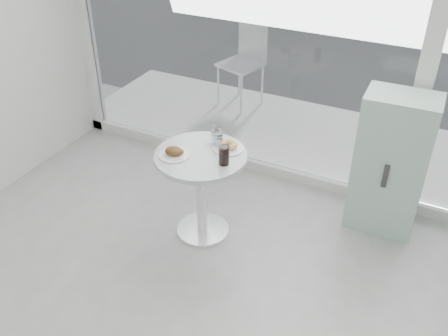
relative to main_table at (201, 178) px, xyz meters
The scene contains 10 objects.
storefront 1.70m from the main_table, 62.44° to the left, with size 5.00×0.14×3.00m.
main_table is the anchor object (origin of this frame).
patio_deck 2.03m from the main_table, 75.26° to the left, with size 5.60×1.60×0.05m, color silver.
mint_cabinet 1.53m from the main_table, 31.00° to the left, with size 0.57×0.40×1.21m.
patio_chair 2.45m from the main_table, 106.19° to the left, with size 0.56×0.56×1.03m.
plate_fritter 0.32m from the main_table, 147.64° to the right, with size 0.24×0.24×0.07m.
plate_donut 0.33m from the main_table, 47.70° to the left, with size 0.25×0.25×0.06m.
water_tumbler_a 0.36m from the main_table, 84.63° to the left, with size 0.08×0.08×0.13m.
water_tumbler_b 0.33m from the main_table, 69.13° to the left, with size 0.08×0.08×0.12m.
cola_glass 0.37m from the main_table, 10.48° to the right, with size 0.08×0.08×0.15m.
Camera 1 is at (1.11, -0.93, 2.79)m, focal length 40.00 mm.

